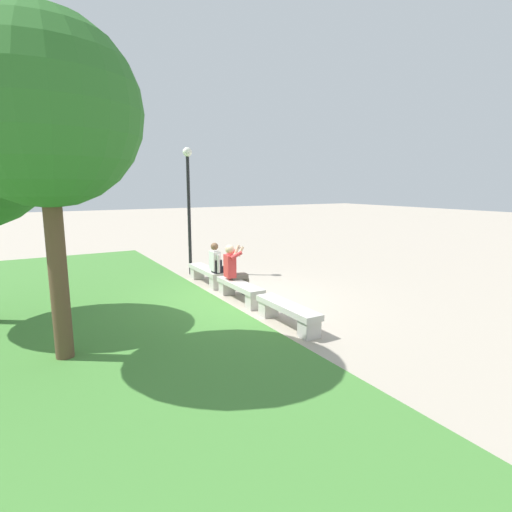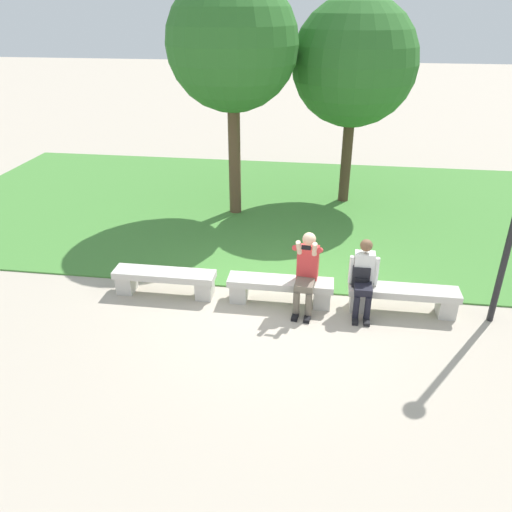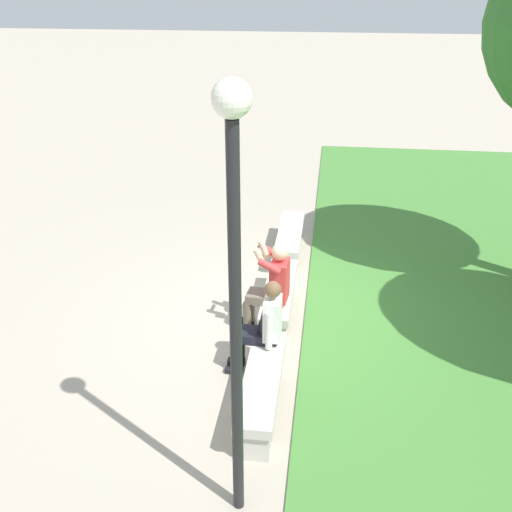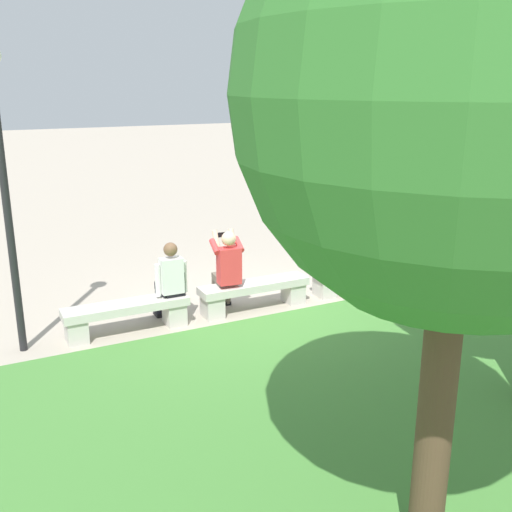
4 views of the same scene
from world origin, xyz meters
name	(u,v)px [view 4 (image 4 of 4)]	position (x,y,z in m)	size (l,w,h in m)	color
ground_plane	(254,309)	(0.00, 0.00, 0.00)	(80.00, 80.00, 0.00)	#B2A593
grass_strip	(460,458)	(0.00, 4.38, 0.01)	(17.83, 8.00, 0.03)	#478438
bench_main	(360,273)	(-2.03, 0.00, 0.29)	(1.78, 0.40, 0.45)	beige
bench_near	(254,291)	(0.00, 0.00, 0.29)	(1.78, 0.40, 0.45)	beige
bench_mid	(127,313)	(2.03, 0.00, 0.29)	(1.78, 0.40, 0.45)	beige
person_photographer	(227,267)	(0.43, -0.08, 0.74)	(0.50, 0.75, 1.32)	black
person_distant	(169,280)	(1.35, -0.07, 0.67)	(0.48, 0.67, 1.26)	black
backpack	(173,284)	(1.31, 0.00, 0.63)	(0.28, 0.24, 0.43)	black
tree_behind_wall	(466,97)	(1.14, 5.13, 3.37)	(2.90, 2.90, 4.83)	#4C3826
lamp_post	(1,159)	(3.43, -0.05, 2.54)	(0.28, 0.28, 3.89)	black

